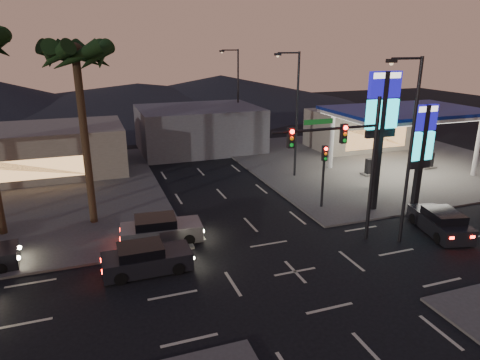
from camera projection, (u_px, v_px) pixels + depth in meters
name	position (u px, v px, depth m)	size (l,w,h in m)	color
ground	(295.00, 272.00, 20.78)	(140.00, 140.00, 0.00)	black
corner_lot_ne	(371.00, 160.00, 40.25)	(24.00, 24.00, 0.12)	#47443F
gas_station	(406.00, 113.00, 35.13)	(12.20, 8.20, 5.47)	silver
convenience_store	(359.00, 129.00, 44.78)	(10.00, 6.00, 4.00)	#726B5B
pylon_sign_tall	(382.00, 114.00, 26.49)	(2.20, 0.35, 9.00)	black
pylon_sign_short	(422.00, 142.00, 26.93)	(1.60, 0.35, 7.00)	black
traffic_signal_mast	(347.00, 152.00, 22.17)	(6.10, 0.39, 8.00)	black
pedestal_signal	(324.00, 166.00, 27.91)	(0.32, 0.39, 4.30)	black
streetlight_near	(408.00, 142.00, 22.12)	(2.14, 0.25, 10.00)	black
streetlight_mid	(295.00, 108.00, 33.76)	(2.14, 0.25, 10.00)	black
streetlight_far	(236.00, 90.00, 46.31)	(2.14, 0.25, 10.00)	black
palm_a	(77.00, 66.00, 23.51)	(4.41, 4.41, 10.86)	black
building_far_west	(24.00, 152.00, 35.37)	(16.00, 8.00, 4.00)	#726B5B
building_far_mid	(199.00, 129.00, 44.05)	(12.00, 9.00, 4.40)	#4C4C51
hill_right	(221.00, 89.00, 78.60)	(50.00, 50.00, 5.00)	black
hill_center	(138.00, 95.00, 73.93)	(60.00, 60.00, 4.00)	black
car_lane_a_front	(146.00, 259.00, 20.65)	(4.36, 1.86, 1.41)	black
car_lane_b_front	(160.00, 230.00, 23.76)	(4.66, 2.22, 1.48)	#5F5F62
suv_station	(440.00, 222.00, 24.85)	(2.77, 4.64, 1.45)	black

